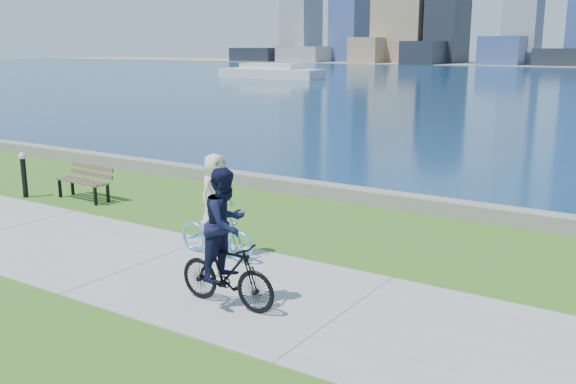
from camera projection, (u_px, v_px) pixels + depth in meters
name	position (u px, v px, depth m)	size (l,w,h in m)	color
ground	(143.00, 264.00, 11.33)	(320.00, 320.00, 0.00)	#2F5D18
concrete_path	(143.00, 263.00, 11.33)	(80.00, 3.50, 0.02)	gray
seawall	(320.00, 190.00, 16.35)	(90.00, 0.50, 0.35)	slate
ferry_near	(271.00, 72.00, 75.32)	(12.82, 3.66, 1.74)	silver
park_bench	(86.00, 179.00, 16.00)	(1.67, 0.66, 0.85)	black
bollard_lamp	(24.00, 172.00, 16.17)	(0.19, 0.19, 1.16)	black
cyclist_woman	(216.00, 219.00, 11.53)	(0.63, 1.70, 1.90)	#5CADDF
cyclist_man	(226.00, 249.00, 9.28)	(0.63, 1.68, 2.07)	black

